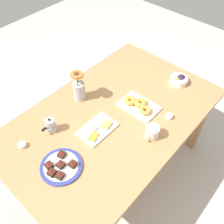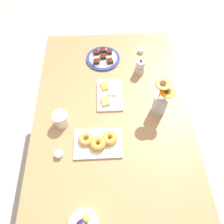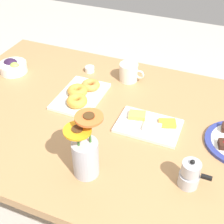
{
  "view_description": "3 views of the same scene",
  "coord_description": "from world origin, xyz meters",
  "px_view_note": "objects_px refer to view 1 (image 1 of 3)",
  "views": [
    {
      "loc": [
        0.87,
        0.77,
        2.08
      ],
      "look_at": [
        0.0,
        0.0,
        0.78
      ],
      "focal_mm": 40.0,
      "sensor_mm": 36.0,
      "label": 1
    },
    {
      "loc": [
        -0.74,
        0.03,
        1.93
      ],
      "look_at": [
        0.0,
        0.0,
        0.78
      ],
      "focal_mm": 35.0,
      "sensor_mm": 36.0,
      "label": 2
    },
    {
      "loc": [
        0.38,
        -0.94,
        1.6
      ],
      "look_at": [
        0.0,
        0.0,
        0.78
      ],
      "focal_mm": 50.0,
      "sensor_mm": 36.0,
      "label": 3
    }
  ],
  "objects_px": {
    "croissant_platter": "(138,105)",
    "moka_pot": "(51,126)",
    "grape_bowl": "(179,80)",
    "cheese_platter": "(98,129)",
    "flower_vase": "(79,89)",
    "dessert_plate": "(61,166)",
    "coffee_mug": "(152,132)",
    "jam_cup_berry": "(169,116)",
    "jam_cup_honey": "(22,145)",
    "dining_table": "(112,123)"
  },
  "relations": [
    {
      "from": "croissant_platter",
      "to": "moka_pot",
      "type": "height_order",
      "value": "moka_pot"
    },
    {
      "from": "grape_bowl",
      "to": "croissant_platter",
      "type": "distance_m",
      "value": 0.44
    },
    {
      "from": "cheese_platter",
      "to": "grape_bowl",
      "type": "bearing_deg",
      "value": 168.99
    },
    {
      "from": "flower_vase",
      "to": "dessert_plate",
      "type": "bearing_deg",
      "value": 35.5
    },
    {
      "from": "flower_vase",
      "to": "moka_pot",
      "type": "relative_size",
      "value": 2.15
    },
    {
      "from": "croissant_platter",
      "to": "coffee_mug",
      "type": "bearing_deg",
      "value": 56.14
    },
    {
      "from": "cheese_platter",
      "to": "moka_pot",
      "type": "xyz_separation_m",
      "value": [
        0.21,
        -0.23,
        0.04
      ]
    },
    {
      "from": "jam_cup_berry",
      "to": "grape_bowl",
      "type": "bearing_deg",
      "value": -157.71
    },
    {
      "from": "cheese_platter",
      "to": "jam_cup_honey",
      "type": "relative_size",
      "value": 5.42
    },
    {
      "from": "grape_bowl",
      "to": "cheese_platter",
      "type": "xyz_separation_m",
      "value": [
        0.78,
        -0.15,
        -0.02
      ]
    },
    {
      "from": "coffee_mug",
      "to": "dessert_plate",
      "type": "relative_size",
      "value": 0.49
    },
    {
      "from": "croissant_platter",
      "to": "cheese_platter",
      "type": "bearing_deg",
      "value": -12.26
    },
    {
      "from": "dessert_plate",
      "to": "jam_cup_berry",
      "type": "bearing_deg",
      "value": 160.56
    },
    {
      "from": "dining_table",
      "to": "jam_cup_berry",
      "type": "height_order",
      "value": "jam_cup_berry"
    },
    {
      "from": "dining_table",
      "to": "croissant_platter",
      "type": "bearing_deg",
      "value": 155.13
    },
    {
      "from": "grape_bowl",
      "to": "flower_vase",
      "type": "xyz_separation_m",
      "value": [
        0.65,
        -0.47,
        0.06
      ]
    },
    {
      "from": "coffee_mug",
      "to": "dining_table",
      "type": "bearing_deg",
      "value": -82.97
    },
    {
      "from": "croissant_platter",
      "to": "jam_cup_berry",
      "type": "relative_size",
      "value": 5.83
    },
    {
      "from": "coffee_mug",
      "to": "moka_pot",
      "type": "bearing_deg",
      "value": -52.76
    },
    {
      "from": "grape_bowl",
      "to": "croissant_platter",
      "type": "bearing_deg",
      "value": -9.97
    },
    {
      "from": "dessert_plate",
      "to": "flower_vase",
      "type": "relative_size",
      "value": 1.0
    },
    {
      "from": "dining_table",
      "to": "croissant_platter",
      "type": "height_order",
      "value": "croissant_platter"
    },
    {
      "from": "jam_cup_berry",
      "to": "dining_table",
      "type": "bearing_deg",
      "value": -51.1
    },
    {
      "from": "jam_cup_honey",
      "to": "dessert_plate",
      "type": "bearing_deg",
      "value": 102.37
    },
    {
      "from": "dining_table",
      "to": "jam_cup_honey",
      "type": "xyz_separation_m",
      "value": [
        0.58,
        -0.26,
        0.1
      ]
    },
    {
      "from": "coffee_mug",
      "to": "grape_bowl",
      "type": "height_order",
      "value": "coffee_mug"
    },
    {
      "from": "grape_bowl",
      "to": "croissant_platter",
      "type": "height_order",
      "value": "grape_bowl"
    },
    {
      "from": "dessert_plate",
      "to": "flower_vase",
      "type": "distance_m",
      "value": 0.6
    },
    {
      "from": "cheese_platter",
      "to": "dessert_plate",
      "type": "bearing_deg",
      "value": 5.19
    },
    {
      "from": "coffee_mug",
      "to": "moka_pot",
      "type": "height_order",
      "value": "moka_pot"
    },
    {
      "from": "moka_pot",
      "to": "dining_table",
      "type": "bearing_deg",
      "value": 149.19
    },
    {
      "from": "coffee_mug",
      "to": "dessert_plate",
      "type": "height_order",
      "value": "coffee_mug"
    },
    {
      "from": "coffee_mug",
      "to": "croissant_platter",
      "type": "relative_size",
      "value": 0.45
    },
    {
      "from": "coffee_mug",
      "to": "cheese_platter",
      "type": "height_order",
      "value": "coffee_mug"
    },
    {
      "from": "dessert_plate",
      "to": "dining_table",
      "type": "bearing_deg",
      "value": -175.04
    },
    {
      "from": "dining_table",
      "to": "cheese_platter",
      "type": "height_order",
      "value": "cheese_platter"
    },
    {
      "from": "croissant_platter",
      "to": "moka_pot",
      "type": "xyz_separation_m",
      "value": [
        0.56,
        -0.31,
        0.03
      ]
    },
    {
      "from": "croissant_platter",
      "to": "moka_pot",
      "type": "bearing_deg",
      "value": -28.85
    },
    {
      "from": "dining_table",
      "to": "grape_bowl",
      "type": "relative_size",
      "value": 11.46
    },
    {
      "from": "dining_table",
      "to": "cheese_platter",
      "type": "bearing_deg",
      "value": 4.45
    },
    {
      "from": "croissant_platter",
      "to": "flower_vase",
      "type": "distance_m",
      "value": 0.45
    },
    {
      "from": "cheese_platter",
      "to": "dessert_plate",
      "type": "relative_size",
      "value": 1.02
    },
    {
      "from": "dining_table",
      "to": "coffee_mug",
      "type": "height_order",
      "value": "coffee_mug"
    },
    {
      "from": "dining_table",
      "to": "jam_cup_honey",
      "type": "relative_size",
      "value": 33.33
    },
    {
      "from": "dining_table",
      "to": "coffee_mug",
      "type": "distance_m",
      "value": 0.34
    },
    {
      "from": "cheese_platter",
      "to": "moka_pot",
      "type": "height_order",
      "value": "moka_pot"
    },
    {
      "from": "moka_pot",
      "to": "grape_bowl",
      "type": "bearing_deg",
      "value": 158.8
    },
    {
      "from": "grape_bowl",
      "to": "croissant_platter",
      "type": "relative_size",
      "value": 0.5
    },
    {
      "from": "croissant_platter",
      "to": "moka_pot",
      "type": "relative_size",
      "value": 2.35
    },
    {
      "from": "dining_table",
      "to": "moka_pot",
      "type": "relative_size",
      "value": 13.45
    }
  ]
}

